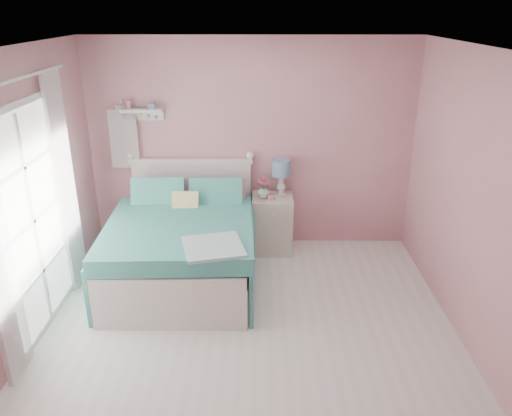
{
  "coord_description": "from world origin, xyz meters",
  "views": [
    {
      "loc": [
        0.11,
        -3.75,
        2.91
      ],
      "look_at": [
        0.07,
        1.2,
        0.89
      ],
      "focal_mm": 35.0,
      "sensor_mm": 36.0,
      "label": 1
    }
  ],
  "objects_px": {
    "table_lamp": "(281,170)",
    "teacup": "(271,197)",
    "vase": "(263,191)",
    "bed": "(183,247)",
    "nightstand": "(272,224)"
  },
  "relations": [
    {
      "from": "vase",
      "to": "teacup",
      "type": "xyz_separation_m",
      "value": [
        0.09,
        -0.09,
        -0.05
      ]
    },
    {
      "from": "teacup",
      "to": "nightstand",
      "type": "bearing_deg",
      "value": 78.73
    },
    {
      "from": "bed",
      "to": "vase",
      "type": "xyz_separation_m",
      "value": [
        0.9,
        0.71,
        0.41
      ]
    },
    {
      "from": "nightstand",
      "to": "teacup",
      "type": "height_order",
      "value": "teacup"
    },
    {
      "from": "bed",
      "to": "table_lamp",
      "type": "distance_m",
      "value": 1.53
    },
    {
      "from": "nightstand",
      "to": "vase",
      "type": "relative_size",
      "value": 4.27
    },
    {
      "from": "bed",
      "to": "teacup",
      "type": "height_order",
      "value": "bed"
    },
    {
      "from": "bed",
      "to": "vase",
      "type": "height_order",
      "value": "bed"
    },
    {
      "from": "table_lamp",
      "to": "vase",
      "type": "xyz_separation_m",
      "value": [
        -0.22,
        -0.12,
        -0.23
      ]
    },
    {
      "from": "table_lamp",
      "to": "bed",
      "type": "bearing_deg",
      "value": -143.46
    },
    {
      "from": "table_lamp",
      "to": "teacup",
      "type": "bearing_deg",
      "value": -121.89
    },
    {
      "from": "nightstand",
      "to": "bed",
      "type": "bearing_deg",
      "value": -144.23
    },
    {
      "from": "bed",
      "to": "vase",
      "type": "bearing_deg",
      "value": 36.31
    },
    {
      "from": "table_lamp",
      "to": "teacup",
      "type": "distance_m",
      "value": 0.36
    },
    {
      "from": "vase",
      "to": "bed",
      "type": "bearing_deg",
      "value": -141.61
    }
  ]
}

